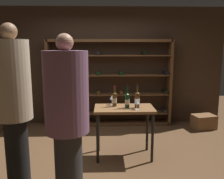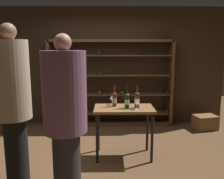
# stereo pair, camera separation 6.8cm
# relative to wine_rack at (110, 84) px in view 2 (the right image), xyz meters

# --- Properties ---
(ground_plane) EXTENTS (9.71, 9.71, 0.00)m
(ground_plane) POSITION_rel_wine_rack_xyz_m (-0.17, -1.64, -0.97)
(ground_plane) COLOR brown
(back_wall) EXTENTS (5.68, 0.10, 2.69)m
(back_wall) POSITION_rel_wine_rack_xyz_m (-0.17, 0.21, 0.38)
(back_wall) COLOR #3D2B1E
(back_wall) RESTS_ON ground
(wine_rack) EXTENTS (2.81, 0.32, 1.97)m
(wine_rack) POSITION_rel_wine_rack_xyz_m (0.00, 0.00, 0.00)
(wine_rack) COLOR brown
(wine_rack) RESTS_ON ground
(tasting_table) EXTENTS (0.95, 0.55, 0.83)m
(tasting_table) POSITION_rel_wine_rack_xyz_m (0.21, -1.66, -0.25)
(tasting_table) COLOR brown
(tasting_table) RESTS_ON ground
(person_guest_blue_shirt) EXTENTS (0.44, 0.44, 2.07)m
(person_guest_blue_shirt) POSITION_rel_wine_rack_xyz_m (-1.23, -2.44, 0.18)
(person_guest_blue_shirt) COLOR black
(person_guest_blue_shirt) RESTS_ON ground
(person_guest_khaki) EXTENTS (0.50, 0.50, 1.93)m
(person_guest_khaki) POSITION_rel_wine_rack_xyz_m (-0.53, -2.75, 0.10)
(person_guest_khaki) COLOR #292929
(person_guest_khaki) RESTS_ON ground
(wine_crate) EXTENTS (0.54, 0.43, 0.31)m
(wine_crate) POSITION_rel_wine_rack_xyz_m (2.10, -0.35, -0.82)
(wine_crate) COLOR brown
(wine_crate) RESTS_ON ground
(wine_bottle_black_capsule) EXTENTS (0.08, 0.08, 0.37)m
(wine_bottle_black_capsule) POSITION_rel_wine_rack_xyz_m (0.41, -1.68, -0.00)
(wine_bottle_black_capsule) COLOR #4C3314
(wine_bottle_black_capsule) RESTS_ON tasting_table
(wine_bottle_gold_foil) EXTENTS (0.07, 0.07, 0.34)m
(wine_bottle_gold_foil) POSITION_rel_wine_rack_xyz_m (0.06, -1.57, -0.01)
(wine_bottle_gold_foil) COLOR #4C3314
(wine_bottle_gold_foil) RESTS_ON tasting_table
(wine_bottle_red_label) EXTENTS (0.07, 0.07, 0.36)m
(wine_bottle_red_label) POSITION_rel_wine_rack_xyz_m (0.26, -1.68, -0.01)
(wine_bottle_red_label) COLOR black
(wine_bottle_red_label) RESTS_ON tasting_table
(wine_glass_stemmed_left) EXTENTS (0.09, 0.09, 0.16)m
(wine_glass_stemmed_left) POSITION_rel_wine_rack_xyz_m (0.02, -1.45, -0.02)
(wine_glass_stemmed_left) COLOR silver
(wine_glass_stemmed_left) RESTS_ON tasting_table
(wine_glass_stemmed_center) EXTENTS (0.08, 0.08, 0.16)m
(wine_glass_stemmed_center) POSITION_rel_wine_rack_xyz_m (0.39, -1.78, -0.02)
(wine_glass_stemmed_center) COLOR silver
(wine_glass_stemmed_center) RESTS_ON tasting_table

